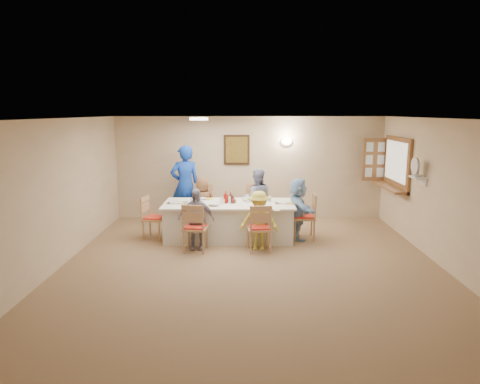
{
  "coord_description": "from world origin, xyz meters",
  "views": [
    {
      "loc": [
        -0.12,
        -6.87,
        2.61
      ],
      "look_at": [
        -0.2,
        1.4,
        1.05
      ],
      "focal_mm": 32.0,
      "sensor_mm": 36.0,
      "label": 1
    }
  ],
  "objects_px": {
    "chair_front_right": "(259,227)",
    "condiment_ketchup": "(226,197)",
    "diner_back_right": "(257,200)",
    "diner_front_left": "(196,219)",
    "chair_left_end": "(154,218)",
    "caregiver": "(185,185)",
    "diner_back_left": "(203,203)",
    "dining_table": "(229,221)",
    "serving_hatch": "(397,163)",
    "diner_front_right": "(259,220)",
    "chair_back_right": "(257,207)",
    "diner_right_end": "(298,209)",
    "chair_front_left": "(195,227)",
    "chair_right_end": "(304,216)",
    "desk_fan": "(417,169)",
    "chair_back_left": "(203,207)"
  },
  "relations": [
    {
      "from": "desk_fan",
      "to": "chair_right_end",
      "type": "relative_size",
      "value": 0.31
    },
    {
      "from": "diner_back_right",
      "to": "diner_right_end",
      "type": "relative_size",
      "value": 1.08
    },
    {
      "from": "chair_back_right",
      "to": "diner_right_end",
      "type": "xyz_separation_m",
      "value": [
        0.82,
        -0.8,
        0.14
      ]
    },
    {
      "from": "dining_table",
      "to": "caregiver",
      "type": "relative_size",
      "value": 1.44
    },
    {
      "from": "desk_fan",
      "to": "chair_left_end",
      "type": "bearing_deg",
      "value": 172.61
    },
    {
      "from": "desk_fan",
      "to": "chair_front_left",
      "type": "height_order",
      "value": "desk_fan"
    },
    {
      "from": "caregiver",
      "to": "chair_left_end",
      "type": "bearing_deg",
      "value": 47.73
    },
    {
      "from": "diner_back_right",
      "to": "chair_back_left",
      "type": "bearing_deg",
      "value": -8.51
    },
    {
      "from": "dining_table",
      "to": "caregiver",
      "type": "xyz_separation_m",
      "value": [
        -1.05,
        1.15,
        0.55
      ]
    },
    {
      "from": "chair_front_left",
      "to": "chair_right_end",
      "type": "relative_size",
      "value": 0.97
    },
    {
      "from": "serving_hatch",
      "to": "diner_front_right",
      "type": "relative_size",
      "value": 1.32
    },
    {
      "from": "diner_right_end",
      "to": "diner_front_right",
      "type": "bearing_deg",
      "value": 119.35
    },
    {
      "from": "chair_front_left",
      "to": "diner_front_left",
      "type": "bearing_deg",
      "value": -83.09
    },
    {
      "from": "diner_back_right",
      "to": "caregiver",
      "type": "distance_m",
      "value": 1.73
    },
    {
      "from": "diner_front_left",
      "to": "serving_hatch",
      "type": "bearing_deg",
      "value": 18.25
    },
    {
      "from": "condiment_ketchup",
      "to": "chair_left_end",
      "type": "bearing_deg",
      "value": 179.84
    },
    {
      "from": "dining_table",
      "to": "diner_front_right",
      "type": "xyz_separation_m",
      "value": [
        0.6,
        -0.68,
        0.19
      ]
    },
    {
      "from": "chair_front_right",
      "to": "chair_left_end",
      "type": "relative_size",
      "value": 1.04
    },
    {
      "from": "serving_hatch",
      "to": "chair_back_right",
      "type": "distance_m",
      "value": 3.21
    },
    {
      "from": "diner_right_end",
      "to": "chair_front_left",
      "type": "bearing_deg",
      "value": 101.29
    },
    {
      "from": "chair_back_left",
      "to": "chair_front_left",
      "type": "height_order",
      "value": "chair_back_left"
    },
    {
      "from": "caregiver",
      "to": "condiment_ketchup",
      "type": "bearing_deg",
      "value": 111.8
    },
    {
      "from": "serving_hatch",
      "to": "diner_front_left",
      "type": "distance_m",
      "value": 4.55
    },
    {
      "from": "dining_table",
      "to": "chair_front_right",
      "type": "xyz_separation_m",
      "value": [
        0.6,
        -0.8,
        0.09
      ]
    },
    {
      "from": "chair_back_left",
      "to": "chair_back_right",
      "type": "bearing_deg",
      "value": -4.38
    },
    {
      "from": "dining_table",
      "to": "diner_back_left",
      "type": "relative_size",
      "value": 2.22
    },
    {
      "from": "chair_back_right",
      "to": "diner_right_end",
      "type": "height_order",
      "value": "diner_right_end"
    },
    {
      "from": "chair_left_end",
      "to": "chair_front_right",
      "type": "bearing_deg",
      "value": -99.03
    },
    {
      "from": "serving_hatch",
      "to": "chair_front_left",
      "type": "height_order",
      "value": "serving_hatch"
    },
    {
      "from": "chair_back_left",
      "to": "condiment_ketchup",
      "type": "bearing_deg",
      "value": -60.59
    },
    {
      "from": "diner_back_left",
      "to": "dining_table",
      "type": "bearing_deg",
      "value": 122.26
    },
    {
      "from": "diner_back_right",
      "to": "diner_front_left",
      "type": "height_order",
      "value": "diner_back_right"
    },
    {
      "from": "desk_fan",
      "to": "chair_back_left",
      "type": "relative_size",
      "value": 0.3
    },
    {
      "from": "dining_table",
      "to": "chair_back_right",
      "type": "distance_m",
      "value": 1.01
    },
    {
      "from": "chair_front_right",
      "to": "chair_left_end",
      "type": "height_order",
      "value": "chair_front_right"
    },
    {
      "from": "chair_front_right",
      "to": "chair_front_left",
      "type": "bearing_deg",
      "value": -6.61
    },
    {
      "from": "dining_table",
      "to": "chair_right_end",
      "type": "bearing_deg",
      "value": 0.0
    },
    {
      "from": "diner_back_left",
      "to": "condiment_ketchup",
      "type": "distance_m",
      "value": 0.92
    },
    {
      "from": "diner_front_right",
      "to": "condiment_ketchup",
      "type": "height_order",
      "value": "diner_front_right"
    },
    {
      "from": "diner_back_left",
      "to": "caregiver",
      "type": "bearing_deg",
      "value": -55.41
    },
    {
      "from": "serving_hatch",
      "to": "diner_back_right",
      "type": "height_order",
      "value": "serving_hatch"
    },
    {
      "from": "diner_back_left",
      "to": "diner_front_left",
      "type": "distance_m",
      "value": 1.36
    },
    {
      "from": "chair_front_right",
      "to": "condiment_ketchup",
      "type": "bearing_deg",
      "value": -56.86
    },
    {
      "from": "chair_front_left",
      "to": "diner_front_right",
      "type": "bearing_deg",
      "value": -167.38
    },
    {
      "from": "diner_front_left",
      "to": "diner_back_right",
      "type": "bearing_deg",
      "value": 48.93
    },
    {
      "from": "chair_back_left",
      "to": "diner_front_left",
      "type": "xyz_separation_m",
      "value": [
        0.0,
        -1.48,
        0.09
      ]
    },
    {
      "from": "chair_front_right",
      "to": "chair_left_end",
      "type": "bearing_deg",
      "value": -27.02
    },
    {
      "from": "diner_right_end",
      "to": "condiment_ketchup",
      "type": "height_order",
      "value": "diner_right_end"
    },
    {
      "from": "desk_fan",
      "to": "chair_back_left",
      "type": "bearing_deg",
      "value": 160.56
    },
    {
      "from": "chair_back_right",
      "to": "chair_front_right",
      "type": "relative_size",
      "value": 1.08
    }
  ]
}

